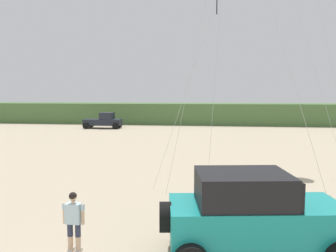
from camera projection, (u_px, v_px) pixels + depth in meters
dune_ridge at (217, 114)px, 48.46m from camera, size 90.00×7.03×2.93m
jeep at (253, 213)px, 8.57m from camera, size 4.99×2.99×2.26m
person_watching at (74, 219)px, 8.87m from camera, size 0.62×0.31×1.67m
distant_pickup at (104, 121)px, 41.85m from camera, size 4.69×2.58×1.98m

